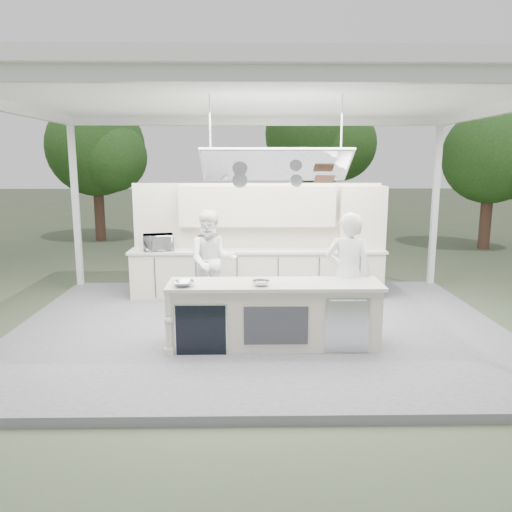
{
  "coord_description": "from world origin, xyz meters",
  "views": [
    {
      "loc": [
        -0.19,
        -7.91,
        2.8
      ],
      "look_at": [
        -0.05,
        0.4,
        1.22
      ],
      "focal_mm": 35.0,
      "sensor_mm": 36.0,
      "label": 1
    }
  ],
  "objects_px": {
    "demo_island": "(273,314)",
    "sous_chef": "(212,261)",
    "back_counter": "(257,272)",
    "head_chef": "(348,275)"
  },
  "relations": [
    {
      "from": "head_chef",
      "to": "back_counter",
      "type": "bearing_deg",
      "value": -50.58
    },
    {
      "from": "back_counter",
      "to": "demo_island",
      "type": "bearing_deg",
      "value": -86.37
    },
    {
      "from": "head_chef",
      "to": "sous_chef",
      "type": "xyz_separation_m",
      "value": [
        -2.17,
        1.38,
        -0.05
      ]
    },
    {
      "from": "demo_island",
      "to": "back_counter",
      "type": "xyz_separation_m",
      "value": [
        -0.18,
        2.81,
        0.0
      ]
    },
    {
      "from": "demo_island",
      "to": "back_counter",
      "type": "distance_m",
      "value": 2.82
    },
    {
      "from": "demo_island",
      "to": "sous_chef",
      "type": "xyz_separation_m",
      "value": [
        -1.01,
        1.78,
        0.44
      ]
    },
    {
      "from": "demo_island",
      "to": "sous_chef",
      "type": "distance_m",
      "value": 2.09
    },
    {
      "from": "back_counter",
      "to": "sous_chef",
      "type": "relative_size",
      "value": 2.77
    },
    {
      "from": "back_counter",
      "to": "head_chef",
      "type": "bearing_deg",
      "value": -60.95
    },
    {
      "from": "back_counter",
      "to": "sous_chef",
      "type": "bearing_deg",
      "value": -128.85
    }
  ]
}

